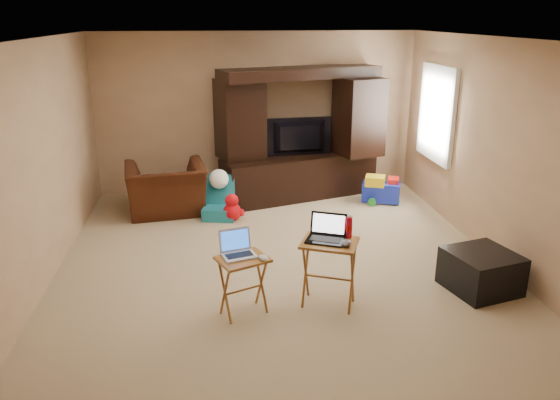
{
  "coord_description": "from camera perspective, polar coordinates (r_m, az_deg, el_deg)",
  "views": [
    {
      "loc": [
        -0.71,
        -5.82,
        2.72
      ],
      "look_at": [
        0.0,
        -0.2,
        0.8
      ],
      "focal_mm": 35.0,
      "sensor_mm": 36.0,
      "label": 1
    }
  ],
  "objects": [
    {
      "name": "laptop_left",
      "position": [
        5.09,
        -4.31,
        -4.71
      ],
      "size": [
        0.36,
        0.33,
        0.24
      ],
      "primitive_type": "cube",
      "rotation": [
        0.0,
        0.0,
        0.27
      ],
      "color": "silver",
      "rests_on": "tray_table_left"
    },
    {
      "name": "recliner",
      "position": [
        7.99,
        -11.8,
        1.13
      ],
      "size": [
        1.22,
        1.1,
        0.71
      ],
      "primitive_type": "imported",
      "rotation": [
        0.0,
        0.0,
        3.28
      ],
      "color": "#41200E",
      "rests_on": "floor"
    },
    {
      "name": "floor",
      "position": [
        6.46,
        -0.22,
        -6.16
      ],
      "size": [
        5.5,
        5.5,
        0.0
      ],
      "primitive_type": "plane",
      "color": "tan",
      "rests_on": "ground"
    },
    {
      "name": "window_pane",
      "position": [
        8.14,
        16.17,
        8.67
      ],
      "size": [
        0.0,
        1.2,
        1.2
      ],
      "primitive_type": "plane",
      "rotation": [
        1.57,
        0.0,
        -1.57
      ],
      "color": "white",
      "rests_on": "ground"
    },
    {
      "name": "push_toy",
      "position": [
        8.45,
        10.52,
        1.16
      ],
      "size": [
        0.68,
        0.58,
        0.43
      ],
      "primitive_type": null,
      "rotation": [
        0.0,
        0.0,
        -0.36
      ],
      "color": "#192DCE",
      "rests_on": "floor"
    },
    {
      "name": "tray_table_right",
      "position": [
        5.37,
        5.12,
        -7.67
      ],
      "size": [
        0.64,
        0.59,
        0.68
      ],
      "primitive_type": "cube",
      "rotation": [
        0.0,
        0.0,
        -0.41
      ],
      "color": "#955D24",
      "rests_on": "floor"
    },
    {
      "name": "child_rocker",
      "position": [
        7.69,
        -6.33,
        0.25
      ],
      "size": [
        0.54,
        0.59,
        0.6
      ],
      "primitive_type": null,
      "rotation": [
        0.0,
        0.0,
        -0.22
      ],
      "color": "#187389",
      "rests_on": "floor"
    },
    {
      "name": "tray_table_left",
      "position": [
        5.24,
        -3.85,
        -8.95
      ],
      "size": [
        0.55,
        0.51,
        0.58
      ],
      "primitive_type": "cube",
      "rotation": [
        0.0,
        0.0,
        0.42
      ],
      "color": "#AB6E29",
      "rests_on": "floor"
    },
    {
      "name": "laptop_right",
      "position": [
        5.2,
        4.78,
        -3.07
      ],
      "size": [
        0.44,
        0.41,
        0.24
      ],
      "primitive_type": "cube",
      "rotation": [
        0.0,
        0.0,
        -0.42
      ],
      "color": "black",
      "rests_on": "tray_table_right"
    },
    {
      "name": "mouse_left",
      "position": [
        5.05,
        -1.75,
        -6.05
      ],
      "size": [
        0.11,
        0.14,
        0.05
      ],
      "primitive_type": "ellipsoid",
      "rotation": [
        0.0,
        0.0,
        0.3
      ],
      "color": "silver",
      "rests_on": "tray_table_left"
    },
    {
      "name": "window_frame",
      "position": [
        8.13,
        16.04,
        8.68
      ],
      "size": [
        0.06,
        1.14,
        1.34
      ],
      "primitive_type": "cube",
      "color": "white",
      "rests_on": "ground"
    },
    {
      "name": "ceiling",
      "position": [
        5.86,
        -0.26,
        16.58
      ],
      "size": [
        5.5,
        5.5,
        0.0
      ],
      "primitive_type": "plane",
      "rotation": [
        3.14,
        0.0,
        0.0
      ],
      "color": "silver",
      "rests_on": "ground"
    },
    {
      "name": "television",
      "position": [
        8.34,
        2.14,
        6.53
      ],
      "size": [
        1.02,
        0.22,
        0.58
      ],
      "primitive_type": "imported",
      "rotation": [
        0.0,
        0.0,
        3.23
      ],
      "color": "black",
      "rests_on": "entertainment_center"
    },
    {
      "name": "water_bottle",
      "position": [
        5.31,
        7.19,
        -2.85
      ],
      "size": [
        0.07,
        0.07,
        0.21
      ],
      "primitive_type": "cylinder",
      "color": "red",
      "rests_on": "tray_table_right"
    },
    {
      "name": "entertainment_center",
      "position": [
        8.37,
        2.09,
        6.86
      ],
      "size": [
        2.51,
        1.32,
        2.0
      ],
      "primitive_type": "cube",
      "rotation": [
        0.0,
        0.0,
        0.31
      ],
      "color": "black",
      "rests_on": "floor"
    },
    {
      "name": "plush_toy",
      "position": [
        7.59,
        -5.04,
        -0.76
      ],
      "size": [
        0.35,
        0.3,
        0.39
      ],
      "primitive_type": null,
      "color": "red",
      "rests_on": "floor"
    },
    {
      "name": "mouse_right",
      "position": [
        5.14,
        6.94,
        -4.5
      ],
      "size": [
        0.13,
        0.16,
        0.06
      ],
      "primitive_type": "ellipsoid",
      "rotation": [
        0.0,
        0.0,
        -0.35
      ],
      "color": "#3A3A3F",
      "rests_on": "tray_table_right"
    },
    {
      "name": "ottoman",
      "position": [
        6.07,
        20.27,
        -7.0
      ],
      "size": [
        0.78,
        0.78,
        0.41
      ],
      "primitive_type": "cube",
      "rotation": [
        0.0,
        0.0,
        0.25
      ],
      "color": "black",
      "rests_on": "floor"
    },
    {
      "name": "wall_back",
      "position": [
        8.72,
        -2.47,
        9.02
      ],
      "size": [
        5.0,
        0.0,
        5.0
      ],
      "primitive_type": "plane",
      "rotation": [
        1.57,
        0.0,
        0.0
      ],
      "color": "tan",
      "rests_on": "ground"
    },
    {
      "name": "wall_right",
      "position": [
        6.81,
        21.22,
        4.98
      ],
      "size": [
        0.0,
        5.5,
        5.5
      ],
      "primitive_type": "plane",
      "rotation": [
        1.57,
        0.0,
        -1.57
      ],
      "color": "tan",
      "rests_on": "ground"
    },
    {
      "name": "wall_front",
      "position": [
        3.48,
        5.33,
        -6.41
      ],
      "size": [
        5.0,
        0.0,
        5.0
      ],
      "primitive_type": "plane",
      "rotation": [
        -1.57,
        0.0,
        0.0
      ],
      "color": "tan",
      "rests_on": "ground"
    },
    {
      "name": "wall_left",
      "position": [
        6.26,
        -23.63,
        3.56
      ],
      "size": [
        0.0,
        5.5,
        5.5
      ],
      "primitive_type": "plane",
      "rotation": [
        1.57,
        0.0,
        1.57
      ],
      "color": "tan",
      "rests_on": "ground"
    }
  ]
}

